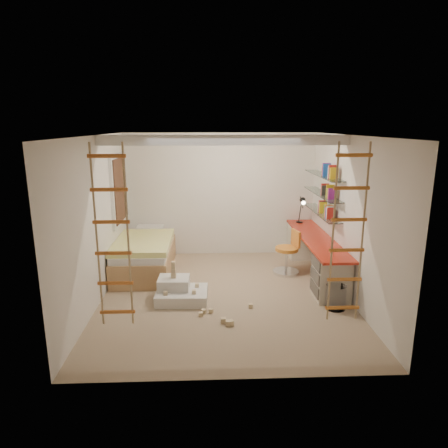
{
  "coord_description": "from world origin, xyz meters",
  "views": [
    {
      "loc": [
        -0.27,
        -6.14,
        2.76
      ],
      "look_at": [
        0.0,
        0.3,
        1.15
      ],
      "focal_mm": 32.0,
      "sensor_mm": 36.0,
      "label": 1
    }
  ],
  "objects_px": {
    "desk": "(315,255)",
    "swivel_chair": "(288,258)",
    "play_platform": "(180,292)",
    "bed": "(145,254)"
  },
  "relations": [
    {
      "from": "desk",
      "to": "swivel_chair",
      "type": "distance_m",
      "value": 0.5
    },
    {
      "from": "swivel_chair",
      "to": "play_platform",
      "type": "bearing_deg",
      "value": -150.28
    },
    {
      "from": "desk",
      "to": "play_platform",
      "type": "height_order",
      "value": "desk"
    },
    {
      "from": "desk",
      "to": "bed",
      "type": "relative_size",
      "value": 1.4
    },
    {
      "from": "bed",
      "to": "swivel_chair",
      "type": "xyz_separation_m",
      "value": [
        2.72,
        -0.25,
        -0.02
      ]
    },
    {
      "from": "desk",
      "to": "swivel_chair",
      "type": "xyz_separation_m",
      "value": [
        -0.48,
        0.12,
        -0.1
      ]
    },
    {
      "from": "bed",
      "to": "play_platform",
      "type": "xyz_separation_m",
      "value": [
        0.75,
        -1.37,
        -0.19
      ]
    },
    {
      "from": "bed",
      "to": "swivel_chair",
      "type": "height_order",
      "value": "swivel_chair"
    },
    {
      "from": "desk",
      "to": "swivel_chair",
      "type": "bearing_deg",
      "value": 166.23
    },
    {
      "from": "bed",
      "to": "swivel_chair",
      "type": "bearing_deg",
      "value": -5.18
    }
  ]
}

